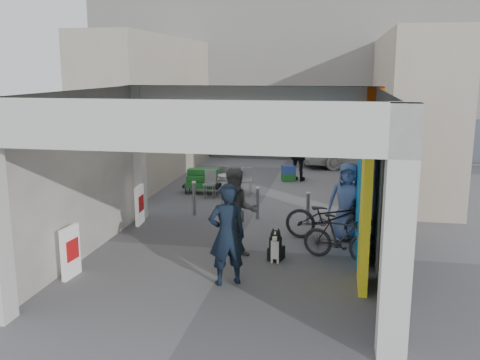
% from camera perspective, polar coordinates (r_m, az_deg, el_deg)
% --- Properties ---
extents(ground, '(90.00, 90.00, 0.00)m').
position_cam_1_polar(ground, '(11.91, -0.64, -7.39)').
color(ground, '#5C5C61').
rests_on(ground, ground).
extents(arcade_canopy, '(6.40, 6.45, 6.40)m').
position_cam_1_polar(arcade_canopy, '(10.47, 1.37, 2.93)').
color(arcade_canopy, silver).
rests_on(arcade_canopy, ground).
extents(far_building, '(18.00, 4.08, 8.00)m').
position_cam_1_polar(far_building, '(25.12, 5.64, 11.94)').
color(far_building, white).
rests_on(far_building, ground).
extents(plaza_bldg_left, '(2.00, 9.00, 5.00)m').
position_cam_1_polar(plaza_bldg_left, '(19.75, -9.38, 7.56)').
color(plaza_bldg_left, '#B3AA94').
rests_on(plaza_bldg_left, ground).
extents(plaza_bldg_right, '(2.00, 9.00, 5.00)m').
position_cam_1_polar(plaza_bldg_right, '(18.73, 17.72, 6.93)').
color(plaza_bldg_right, '#B3AA94').
rests_on(plaza_bldg_right, ground).
extents(bollard_left, '(0.09, 0.09, 0.91)m').
position_cam_1_polar(bollard_left, '(14.54, -4.92, -2.00)').
color(bollard_left, gray).
rests_on(bollard_left, ground).
extents(bollard_center, '(0.09, 0.09, 0.84)m').
position_cam_1_polar(bollard_center, '(14.14, 1.88, -2.51)').
color(bollard_center, gray).
rests_on(bollard_center, ground).
extents(bollard_right, '(0.09, 0.09, 0.82)m').
position_cam_1_polar(bollard_right, '(13.74, 7.26, -3.06)').
color(bollard_right, gray).
rests_on(bollard_right, ground).
extents(advert_board_near, '(0.14, 0.55, 1.00)m').
position_cam_1_polar(advert_board_near, '(10.73, -17.62, -7.31)').
color(advert_board_near, silver).
rests_on(advert_board_near, ground).
extents(advert_board_far, '(0.13, 0.55, 1.00)m').
position_cam_1_polar(advert_board_far, '(13.87, -10.65, -2.62)').
color(advert_board_far, silver).
rests_on(advert_board_far, ground).
extents(cafe_set, '(1.39, 1.12, 0.84)m').
position_cam_1_polar(cafe_set, '(16.81, -1.41, -0.62)').
color(cafe_set, '#9D9DA2').
rests_on(cafe_set, ground).
extents(produce_stand, '(1.15, 0.62, 0.76)m').
position_cam_1_polar(produce_stand, '(17.11, -4.08, -0.41)').
color(produce_stand, black).
rests_on(produce_stand, ground).
extents(crate_stack, '(0.54, 0.48, 0.56)m').
position_cam_1_polar(crate_stack, '(18.95, 5.20, 0.71)').
color(crate_stack, '#1B5E25').
rests_on(crate_stack, ground).
extents(border_collie, '(0.27, 0.52, 0.73)m').
position_cam_1_polar(border_collie, '(11.15, 3.84, -7.22)').
color(border_collie, black).
rests_on(border_collie, ground).
extents(man_with_dog, '(0.83, 0.73, 1.91)m').
position_cam_1_polar(man_with_dog, '(9.79, -1.39, -5.81)').
color(man_with_dog, black).
rests_on(man_with_dog, ground).
extents(man_back_turned, '(1.11, 0.99, 1.90)m').
position_cam_1_polar(man_back_turned, '(11.21, -0.33, -3.53)').
color(man_back_turned, '#444447').
rests_on(man_back_turned, ground).
extents(man_elderly, '(0.92, 0.62, 1.83)m').
position_cam_1_polar(man_elderly, '(12.53, 11.35, -2.28)').
color(man_elderly, '#546AA3').
rests_on(man_elderly, ground).
extents(man_crates, '(1.18, 0.76, 1.86)m').
position_cam_1_polar(man_crates, '(18.92, 6.31, 2.68)').
color(man_crates, black).
rests_on(man_crates, ground).
extents(bicycle_front, '(2.17, 1.05, 1.09)m').
position_cam_1_polar(bicycle_front, '(12.48, 9.56, -4.03)').
color(bicycle_front, black).
rests_on(bicycle_front, ground).
extents(bicycle_rear, '(1.67, 0.92, 0.97)m').
position_cam_1_polar(bicycle_rear, '(11.30, 10.67, -6.09)').
color(bicycle_rear, black).
rests_on(bicycle_rear, ground).
extents(white_van, '(4.80, 3.40, 1.52)m').
position_cam_1_polar(white_van, '(22.29, 12.10, 3.42)').
color(white_van, silver).
rests_on(white_van, ground).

